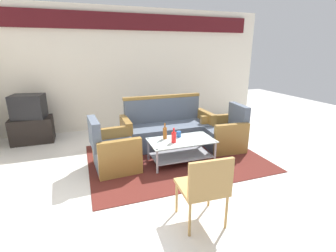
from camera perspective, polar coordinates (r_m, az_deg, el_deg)
ground_plane at (r=3.79m, az=4.41°, el=-12.25°), size 14.00×14.00×0.00m
wall_back at (r=6.22m, az=-7.04°, el=13.56°), size 6.52×0.19×2.80m
rug at (r=4.46m, az=1.69°, el=-7.35°), size 2.98×2.21×0.01m
couch at (r=5.00m, az=-0.23°, el=-0.77°), size 1.80×0.75×0.96m
armchair_left at (r=4.09m, az=-12.47°, el=-5.83°), size 0.75×0.80×0.85m
armchair_right at (r=4.93m, az=12.96°, el=-1.84°), size 0.75×0.81×0.85m
coffee_table at (r=4.21m, az=3.08°, el=-4.99°), size 1.10×0.60×0.40m
bottle_red at (r=4.01m, az=1.35°, el=-2.55°), size 0.08×0.08×0.25m
bottle_brown at (r=4.18m, az=-0.72°, el=-1.59°), size 0.07×0.07×0.27m
cup at (r=4.28m, az=2.49°, el=-1.91°), size 0.08×0.08×0.10m
tv_stand at (r=5.87m, az=-28.87°, el=-0.80°), size 0.80×0.50×0.52m
television at (r=5.75m, az=-29.58°, el=3.95°), size 0.66×0.53×0.48m
wicker_chair at (r=2.70m, az=8.54°, el=-13.39°), size 0.50×0.50×0.84m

